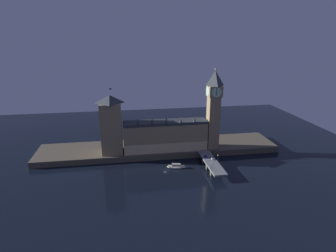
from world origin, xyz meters
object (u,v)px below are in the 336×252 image
Objects in this scene: clock_tower at (214,107)px; car_northbound_lead at (206,157)px; street_lamp_far at (201,151)px; boat_upstream at (176,167)px; street_lamp_near at (212,165)px; victoria_tower at (111,124)px; street_lamp_mid at (218,157)px; car_southbound_trail at (213,158)px; pedestrian_near_rail at (211,167)px.

clock_tower reaches higher than car_northbound_lead.
street_lamp_far is (-14.93, -16.75, -33.69)m from clock_tower.
car_northbound_lead is 0.25× the size of boat_upstream.
clock_tower is at bearing 72.09° from street_lamp_near.
clock_tower is 62.53m from boat_upstream.
car_northbound_lead is 0.67× the size of street_lamp_far.
victoria_tower reaches higher than street_lamp_near.
street_lamp_near is (74.90, -50.07, -20.98)m from victoria_tower.
street_lamp_mid is 34.78m from boat_upstream.
car_southbound_trail is (-7.66, -26.54, -36.73)m from clock_tower.
victoria_tower is at bearing 161.34° from car_northbound_lead.
victoria_tower is at bearing 148.21° from pedestrian_near_rail.
street_lamp_far is 26.46m from boat_upstream.
clock_tower is at bearing 71.24° from pedestrian_near_rail.
victoria_tower is at bearing 177.53° from clock_tower.
victoria_tower is 3.56× the size of boat_upstream.
clock_tower is 58.86m from street_lamp_near.
boat_upstream is (-33.30, 5.50, -8.38)m from street_lamp_mid.
clock_tower is 58.08m from pedestrian_near_rail.
street_lamp_near is at bearing -124.08° from street_lamp_mid.
street_lamp_mid is at bearing -9.38° from boat_upstream.
clock_tower is 46.38m from street_lamp_mid.
clock_tower is 40.23× the size of pedestrian_near_rail.
car_northbound_lead is 12.07m from street_lamp_mid.
car_southbound_trail is at bearing 69.70° from street_lamp_near.
pedestrian_near_rail is at bearing -35.31° from boat_upstream.
street_lamp_near is 17.78m from street_lamp_mid.
victoria_tower is at bearing 159.68° from car_southbound_trail.
victoria_tower reaches higher than boat_upstream.
car_northbound_lead is 2.25× the size of pedestrian_near_rail.
street_lamp_mid is at bearing 49.80° from pedestrian_near_rail.
car_northbound_lead is at bearing 83.62° from pedestrian_near_rail.
car_southbound_trail is 17.64m from pedestrian_near_rail.
clock_tower is 44.67m from car_northbound_lead.
car_northbound_lead is 24.26m from street_lamp_near.
street_lamp_mid reaches higher than car_northbound_lead.
street_lamp_near reaches higher than street_lamp_mid.
street_lamp_mid is (7.27, -9.15, 3.00)m from car_northbound_lead.
street_lamp_far reaches higher than car_southbound_trail.
victoria_tower is 9.59× the size of street_lamp_mid.
street_lamp_near is at bearing -90.00° from street_lamp_far.
street_lamp_far reaches higher than boat_upstream.
street_lamp_far is (-0.40, 26.03, 2.80)m from pedestrian_near_rail.
clock_tower is 1.26× the size of victoria_tower.
street_lamp_near is 0.41× the size of boat_upstream.
street_lamp_mid reaches higher than boat_upstream.
boat_upstream is at bearing -145.84° from clock_tower.
street_lamp_mid is 1.00× the size of street_lamp_far.
street_lamp_mid is at bearing -22.62° from victoria_tower.
street_lamp_mid reaches higher than car_southbound_trail.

